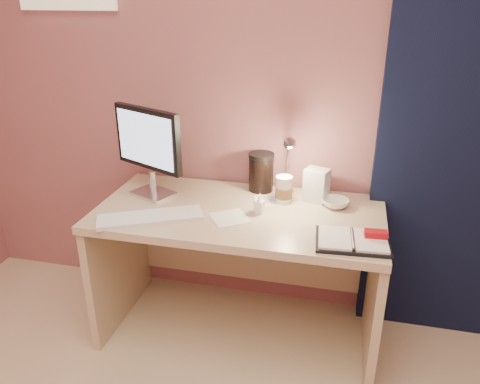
% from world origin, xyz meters
% --- Properties ---
extents(room, '(3.50, 3.50, 3.50)m').
position_xyz_m(room, '(0.95, 1.69, 1.14)').
color(room, '#C6B28E').
rests_on(room, ground).
extents(desk, '(1.40, 0.70, 0.73)m').
position_xyz_m(desk, '(0.00, 1.45, 0.50)').
color(desk, tan).
rests_on(desk, ground).
extents(monitor, '(0.41, 0.23, 0.46)m').
position_xyz_m(monitor, '(-0.48, 1.46, 1.01)').
color(monitor, silver).
rests_on(monitor, desk).
extents(keyboard, '(0.50, 0.35, 0.02)m').
position_xyz_m(keyboard, '(-0.38, 1.19, 0.74)').
color(keyboard, silver).
rests_on(keyboard, desk).
extents(planner, '(0.33, 0.25, 0.05)m').
position_xyz_m(planner, '(0.55, 1.18, 0.74)').
color(planner, black).
rests_on(planner, desk).
extents(paper_a, '(0.23, 0.23, 0.00)m').
position_xyz_m(paper_a, '(-0.02, 1.29, 0.73)').
color(paper_a, silver).
rests_on(paper_a, desk).
extents(paper_c, '(0.18, 0.18, 0.00)m').
position_xyz_m(paper_c, '(0.12, 1.53, 0.73)').
color(paper_c, silver).
rests_on(paper_c, desk).
extents(coffee_cup, '(0.09, 0.09, 0.14)m').
position_xyz_m(coffee_cup, '(0.20, 1.53, 0.80)').
color(coffee_cup, white).
rests_on(coffee_cup, desk).
extents(bowl, '(0.18, 0.18, 0.04)m').
position_xyz_m(bowl, '(0.46, 1.53, 0.75)').
color(bowl, silver).
rests_on(bowl, desk).
extents(lotion_bottle, '(0.05, 0.05, 0.09)m').
position_xyz_m(lotion_bottle, '(0.10, 1.38, 0.78)').
color(lotion_bottle, white).
rests_on(lotion_bottle, desk).
extents(dark_jar, '(0.13, 0.13, 0.18)m').
position_xyz_m(dark_jar, '(0.06, 1.66, 0.82)').
color(dark_jar, black).
rests_on(dark_jar, desk).
extents(product_box, '(0.14, 0.12, 0.17)m').
position_xyz_m(product_box, '(0.35, 1.58, 0.82)').
color(product_box, silver).
rests_on(product_box, desk).
extents(desk_lamp, '(0.10, 0.21, 0.34)m').
position_xyz_m(desk_lamp, '(0.18, 1.55, 0.94)').
color(desk_lamp, silver).
rests_on(desk_lamp, desk).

